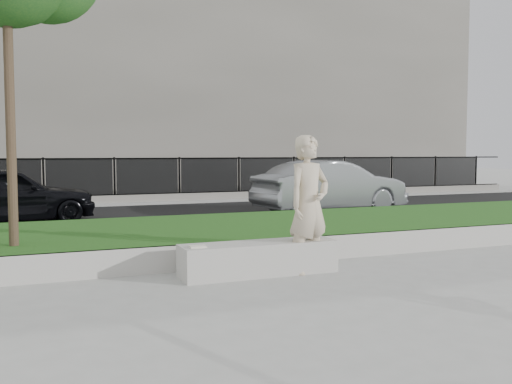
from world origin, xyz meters
name	(u,v)px	position (x,y,z in m)	size (l,w,h in m)	color
ground	(290,278)	(0.00, 0.00, 0.00)	(90.00, 90.00, 0.00)	gray
grass_bank	(221,236)	(0.00, 3.00, 0.20)	(34.00, 4.00, 0.40)	#0D360D
grass_kerb	(261,252)	(0.00, 1.04, 0.20)	(34.00, 0.08, 0.40)	#ADAAA2
street	(156,215)	(0.00, 8.50, 0.02)	(34.00, 7.00, 0.04)	black
far_pavement	(128,201)	(0.00, 13.00, 0.06)	(34.00, 3.00, 0.12)	gray
iron_fence	(133,189)	(0.00, 12.00, 0.54)	(32.00, 0.30, 1.50)	slate
building_facade	(99,82)	(0.00, 20.00, 5.00)	(34.00, 10.00, 10.00)	#605C54
stone_bench	(259,258)	(-0.30, 0.40, 0.24)	(2.32, 0.58, 0.47)	#ADAAA2
man	(309,204)	(0.43, 0.25, 1.01)	(0.74, 0.49, 2.03)	beige
book	(198,247)	(-1.26, 0.30, 0.49)	(0.22, 0.16, 0.03)	#EEE8CE
car_dark	(4,195)	(-3.85, 7.83, 0.76)	(1.69, 4.21, 1.43)	black
car_silver	(330,187)	(4.80, 7.19, 0.79)	(1.59, 4.55, 1.50)	gray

